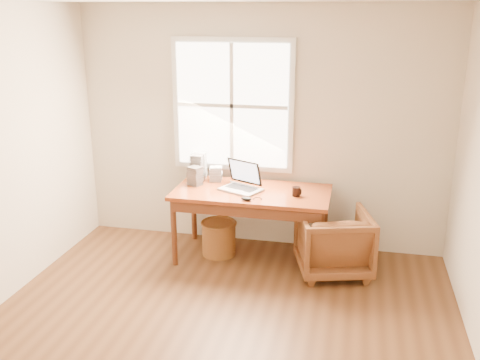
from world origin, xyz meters
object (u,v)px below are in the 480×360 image
object	(u,v)px
armchair	(333,242)
cd_stack_a	(199,166)
desk	(252,192)
laptop	(241,178)
wicker_stool	(219,239)
coffee_mug	(296,192)

from	to	relation	value
armchair	cd_stack_a	distance (m)	1.67
cd_stack_a	desk	bearing A→B (deg)	-24.39
armchair	laptop	bearing A→B (deg)	-23.11
wicker_stool	laptop	size ratio (longest dim) A/B	0.95
desk	cd_stack_a	bearing A→B (deg)	155.61
desk	cd_stack_a	size ratio (longest dim) A/B	5.59
desk	armchair	xyz separation A→B (m)	(0.86, -0.15, -0.41)
desk	armchair	world-z (taller)	desk
coffee_mug	desk	bearing A→B (deg)	168.93
armchair	cd_stack_a	size ratio (longest dim) A/B	2.47
laptop	desk	bearing A→B (deg)	38.36
desk	cd_stack_a	xyz separation A→B (m)	(-0.65, 0.29, 0.16)
armchair	laptop	size ratio (longest dim) A/B	1.88
wicker_stool	laptop	world-z (taller)	laptop
laptop	armchair	bearing A→B (deg)	17.58
laptop	coffee_mug	world-z (taller)	laptop
laptop	cd_stack_a	size ratio (longest dim) A/B	1.31
wicker_stool	desk	bearing A→B (deg)	0.00
wicker_stool	coffee_mug	distance (m)	1.03
laptop	cd_stack_a	world-z (taller)	cd_stack_a
wicker_stool	coffee_mug	size ratio (longest dim) A/B	3.89
wicker_stool	cd_stack_a	bearing A→B (deg)	134.66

